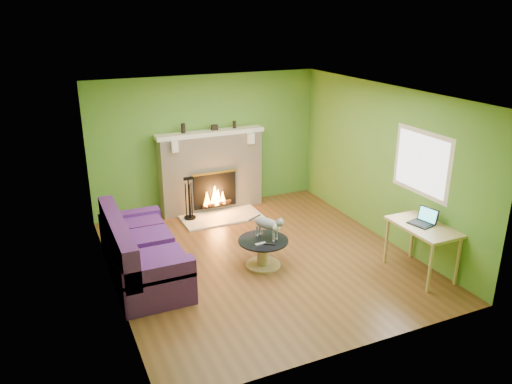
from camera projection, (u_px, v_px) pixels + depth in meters
floor at (261, 258)px, 7.93m from camera, size 5.00×5.00×0.00m
ceiling at (262, 94)px, 7.04m from camera, size 5.00×5.00×0.00m
wall_back at (207, 143)px, 9.63m from camera, size 5.00×0.00×5.00m
wall_front at (359, 249)px, 5.34m from camera, size 5.00×0.00×5.00m
wall_left at (108, 203)px, 6.62m from camera, size 0.00×5.00×5.00m
wall_right at (383, 163)px, 8.35m from camera, size 0.00×5.00×5.00m
window_frame at (422, 163)px, 7.49m from camera, size 0.00×1.20×1.20m
window_pane at (421, 163)px, 7.49m from camera, size 0.00×1.06×1.06m
fireplace at (211, 172)px, 9.65m from camera, size 2.10×0.46×1.58m
hearth at (222, 217)px, 9.47m from camera, size 1.50×0.75×0.03m
mantel at (210, 133)px, 9.37m from camera, size 2.10×0.28×0.08m
sofa at (140, 254)px, 7.27m from camera, size 0.96×2.12×0.95m
coffee_table at (263, 251)px, 7.62m from camera, size 0.77×0.77×0.43m
desk at (423, 231)px, 7.25m from camera, size 0.61×1.05×0.78m
cat at (267, 226)px, 7.57m from camera, size 0.50×0.65×0.39m
remote_silver at (261, 244)px, 7.41m from camera, size 0.17×0.06×0.02m
remote_black at (270, 244)px, 7.41m from camera, size 0.16×0.12×0.02m
laptop at (421, 217)px, 7.21m from camera, size 0.35×0.38×0.24m
fire_tools at (189, 198)px, 9.23m from camera, size 0.22×0.22×0.82m
mantel_vase_left at (183, 128)px, 9.16m from camera, size 0.08×0.08×0.18m
mantel_vase_right at (234, 125)px, 9.55m from camera, size 0.07×0.07×0.14m
mantel_box at (215, 127)px, 9.40m from camera, size 0.12×0.08×0.10m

